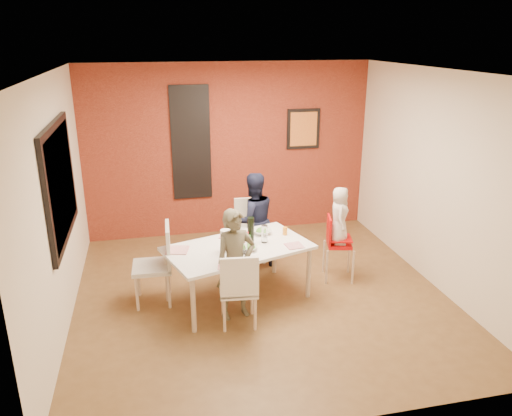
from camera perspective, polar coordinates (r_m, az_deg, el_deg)
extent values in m
plane|color=brown|center=(6.32, 0.60, -9.91)|extent=(4.50, 4.50, 0.00)
cube|color=silver|center=(5.54, 0.70, 15.30)|extent=(4.50, 4.50, 0.02)
cube|color=#EDE0C4|center=(7.92, -3.07, 6.60)|extent=(4.50, 0.02, 2.70)
cube|color=#EDE0C4|center=(3.79, 8.46, -8.14)|extent=(4.50, 0.02, 2.70)
cube|color=#EDE0C4|center=(5.74, -21.82, 0.26)|extent=(0.02, 4.50, 2.70)
cube|color=#EDE0C4|center=(6.65, 19.91, 2.99)|extent=(0.02, 4.50, 2.70)
cube|color=maroon|center=(7.90, -3.05, 6.57)|extent=(4.50, 0.02, 2.70)
cube|color=black|center=(5.86, -21.49, 2.75)|extent=(0.05, 1.70, 1.30)
cube|color=black|center=(5.86, -21.35, 2.77)|extent=(0.02, 1.55, 1.15)
cube|color=silver|center=(7.78, -7.45, 7.36)|extent=(0.55, 0.03, 1.70)
cube|color=black|center=(7.78, -7.44, 7.36)|extent=(0.60, 0.03, 1.76)
cube|color=black|center=(8.10, 5.43, 8.99)|extent=(0.54, 0.03, 0.64)
cube|color=orange|center=(8.09, 5.47, 8.97)|extent=(0.44, 0.01, 0.54)
cube|color=white|center=(5.95, -2.07, -4.59)|extent=(1.88, 1.40, 0.04)
cylinder|color=tan|center=(5.50, -7.18, -10.93)|extent=(0.06, 0.06, 0.66)
cylinder|color=tan|center=(6.14, -10.12, -7.68)|extent=(0.06, 0.06, 0.66)
cylinder|color=tan|center=(6.17, 6.03, -7.35)|extent=(0.06, 0.06, 0.66)
cylinder|color=tan|center=(6.75, 2.11, -4.82)|extent=(0.06, 0.06, 0.66)
cube|color=white|center=(5.58, -2.03, -9.26)|extent=(0.45, 0.45, 0.05)
cube|color=white|center=(5.30, -1.90, -8.00)|extent=(0.41, 0.08, 0.47)
cylinder|color=beige|center=(5.84, -0.47, -10.28)|extent=(0.03, 0.03, 0.40)
cylinder|color=beige|center=(5.55, -0.09, -11.98)|extent=(0.03, 0.03, 0.40)
cylinder|color=beige|center=(5.82, -3.82, -10.44)|extent=(0.03, 0.03, 0.40)
cylinder|color=beige|center=(5.53, -3.64, -12.16)|extent=(0.03, 0.03, 0.40)
cube|color=white|center=(7.07, -0.62, -2.86)|extent=(0.43, 0.43, 0.05)
cube|color=white|center=(7.16, -0.87, -0.59)|extent=(0.41, 0.05, 0.46)
cylinder|color=beige|center=(6.98, -1.74, -5.11)|extent=(0.03, 0.03, 0.40)
cylinder|color=beige|center=(7.29, -2.13, -4.05)|extent=(0.03, 0.03, 0.40)
cylinder|color=beige|center=(7.04, 0.96, -4.92)|extent=(0.03, 0.03, 0.40)
cylinder|color=beige|center=(7.34, 0.46, -3.87)|extent=(0.03, 0.03, 0.40)
cube|color=silver|center=(6.10, -11.79, -6.60)|extent=(0.47, 0.47, 0.05)
cube|color=silver|center=(5.99, -9.99, -4.28)|extent=(0.06, 0.45, 0.52)
cylinder|color=beige|center=(6.38, -13.29, -7.92)|extent=(0.04, 0.04, 0.44)
cylinder|color=beige|center=(6.37, -9.93, -7.75)|extent=(0.04, 0.04, 0.44)
cylinder|color=beige|center=(6.05, -13.45, -9.50)|extent=(0.04, 0.04, 0.44)
cylinder|color=beige|center=(6.04, -9.89, -9.33)|extent=(0.04, 0.04, 0.44)
cube|color=#C30909|center=(6.62, 9.48, -4.09)|extent=(0.37, 0.37, 0.04)
cube|color=#C30909|center=(6.52, 8.34, -2.48)|extent=(0.10, 0.30, 0.36)
cube|color=#C30909|center=(6.58, 9.52, -3.41)|extent=(0.37, 0.37, 0.02)
cylinder|color=#BFA78E|center=(6.60, 11.03, -6.70)|extent=(0.03, 0.03, 0.47)
cylinder|color=#BFA78E|center=(6.55, 8.09, -6.74)|extent=(0.03, 0.03, 0.47)
cylinder|color=#BFA78E|center=(6.90, 10.57, -5.48)|extent=(0.03, 0.03, 0.47)
cylinder|color=#BFA78E|center=(6.85, 7.77, -5.50)|extent=(0.03, 0.03, 0.47)
imported|color=brown|center=(5.61, -2.36, -6.47)|extent=(0.53, 0.41, 1.29)
imported|color=black|center=(6.84, -0.35, -1.40)|extent=(0.72, 0.60, 1.34)
imported|color=beige|center=(6.46, 9.51, -0.85)|extent=(0.34, 0.42, 0.75)
cube|color=white|center=(5.48, -3.06, -6.49)|extent=(0.29, 0.29, 0.01)
cube|color=white|center=(6.24, -3.25, -3.18)|extent=(0.25, 0.25, 0.01)
cube|color=silver|center=(5.96, 4.40, -4.31)|extent=(0.22, 0.22, 0.01)
cube|color=silver|center=(5.90, -8.98, -4.77)|extent=(0.30, 0.30, 0.01)
imported|color=white|center=(5.84, -0.83, -4.55)|extent=(0.24, 0.24, 0.05)
imported|color=white|center=(6.30, 0.68, -2.68)|extent=(0.26, 0.26, 0.06)
cylinder|color=black|center=(6.04, -0.61, -2.45)|extent=(0.08, 0.08, 0.30)
cylinder|color=white|center=(5.72, -1.32, -4.41)|extent=(0.06, 0.06, 0.18)
cylinder|color=white|center=(6.02, 0.98, -2.97)|extent=(0.08, 0.08, 0.22)
cylinder|color=white|center=(5.77, -3.50, -3.74)|extent=(0.12, 0.12, 0.26)
cylinder|color=red|center=(5.98, -1.04, -3.46)|extent=(0.04, 0.04, 0.15)
cylinder|color=#307B29|center=(5.95, -0.78, -3.68)|extent=(0.03, 0.03, 0.13)
cylinder|color=brown|center=(5.96, -1.51, -3.51)|extent=(0.04, 0.04, 0.15)
cylinder|color=orange|center=(6.27, 3.33, -2.64)|extent=(0.06, 0.06, 0.10)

